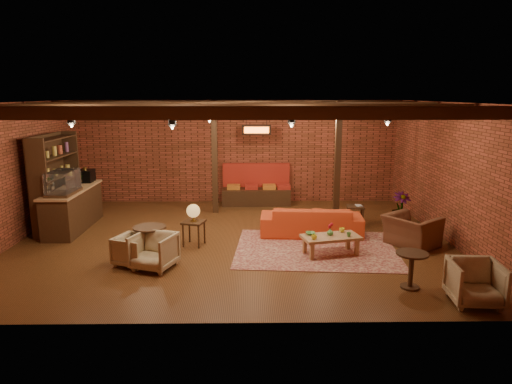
{
  "coord_description": "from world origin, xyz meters",
  "views": [
    {
      "loc": [
        0.39,
        -10.31,
        3.38
      ],
      "look_at": [
        0.54,
        0.2,
        1.12
      ],
      "focal_mm": 32.0,
      "sensor_mm": 36.0,
      "label": 1
    }
  ],
  "objects_px": {
    "armchair_a": "(133,249)",
    "plant_tall": "(403,177)",
    "armchair_b": "(154,249)",
    "round_table_left": "(150,237)",
    "armchair_right": "(412,226)",
    "coffee_table": "(330,238)",
    "side_table_book": "(355,207)",
    "round_table_right": "(411,264)",
    "side_table_lamp": "(193,214)",
    "armchair_far": "(475,281)",
    "sofa": "(311,221)"
  },
  "relations": [
    {
      "from": "side_table_book",
      "to": "round_table_right",
      "type": "bearing_deg",
      "value": -89.02
    },
    {
      "from": "armchair_right",
      "to": "sofa",
      "type": "bearing_deg",
      "value": 32.69
    },
    {
      "from": "armchair_b",
      "to": "side_table_book",
      "type": "distance_m",
      "value": 5.57
    },
    {
      "from": "armchair_far",
      "to": "armchair_a",
      "type": "bearing_deg",
      "value": 168.45
    },
    {
      "from": "sofa",
      "to": "side_table_book",
      "type": "height_order",
      "value": "sofa"
    },
    {
      "from": "sofa",
      "to": "plant_tall",
      "type": "bearing_deg",
      "value": -155.14
    },
    {
      "from": "round_table_left",
      "to": "coffee_table",
      "type": "bearing_deg",
      "value": 3.33
    },
    {
      "from": "armchair_b",
      "to": "plant_tall",
      "type": "distance_m",
      "value": 6.72
    },
    {
      "from": "armchair_a",
      "to": "side_table_book",
      "type": "bearing_deg",
      "value": -39.53
    },
    {
      "from": "round_table_left",
      "to": "armchair_a",
      "type": "height_order",
      "value": "round_table_left"
    },
    {
      "from": "side_table_lamp",
      "to": "armchair_far",
      "type": "relative_size",
      "value": 1.2
    },
    {
      "from": "coffee_table",
      "to": "side_table_book",
      "type": "distance_m",
      "value": 2.54
    },
    {
      "from": "side_table_lamp",
      "to": "armchair_right",
      "type": "bearing_deg",
      "value": -1.1
    },
    {
      "from": "armchair_right",
      "to": "plant_tall",
      "type": "distance_m",
      "value": 1.99
    },
    {
      "from": "armchair_a",
      "to": "plant_tall",
      "type": "relative_size",
      "value": 0.27
    },
    {
      "from": "round_table_right",
      "to": "armchair_far",
      "type": "height_order",
      "value": "armchair_far"
    },
    {
      "from": "coffee_table",
      "to": "round_table_left",
      "type": "height_order",
      "value": "round_table_left"
    },
    {
      "from": "side_table_book",
      "to": "armchair_right",
      "type": "bearing_deg",
      "value": -62.87
    },
    {
      "from": "armchair_right",
      "to": "armchair_far",
      "type": "xyz_separation_m",
      "value": [
        0.01,
        -2.95,
        -0.07
      ]
    },
    {
      "from": "sofa",
      "to": "armchair_right",
      "type": "distance_m",
      "value": 2.33
    },
    {
      "from": "side_table_lamp",
      "to": "coffee_table",
      "type": "bearing_deg",
      "value": -12.54
    },
    {
      "from": "side_table_book",
      "to": "side_table_lamp",
      "type": "bearing_deg",
      "value": -158.03
    },
    {
      "from": "round_table_left",
      "to": "armchair_b",
      "type": "bearing_deg",
      "value": -70.67
    },
    {
      "from": "coffee_table",
      "to": "round_table_right",
      "type": "relative_size",
      "value": 2.02
    },
    {
      "from": "armchair_a",
      "to": "sofa",
      "type": "bearing_deg",
      "value": -41.59
    },
    {
      "from": "armchair_a",
      "to": "armchair_b",
      "type": "distance_m",
      "value": 0.5
    },
    {
      "from": "coffee_table",
      "to": "armchair_b",
      "type": "bearing_deg",
      "value": -168.41
    },
    {
      "from": "side_table_lamp",
      "to": "round_table_right",
      "type": "height_order",
      "value": "side_table_lamp"
    },
    {
      "from": "coffee_table",
      "to": "side_table_lamp",
      "type": "relative_size",
      "value": 1.38
    },
    {
      "from": "coffee_table",
      "to": "armchair_b",
      "type": "distance_m",
      "value": 3.68
    },
    {
      "from": "side_table_book",
      "to": "armchair_far",
      "type": "xyz_separation_m",
      "value": [
        0.9,
        -4.68,
        -0.07
      ]
    },
    {
      "from": "round_table_left",
      "to": "side_table_book",
      "type": "distance_m",
      "value": 5.47
    },
    {
      "from": "armchair_b",
      "to": "coffee_table",
      "type": "bearing_deg",
      "value": 31.4
    },
    {
      "from": "side_table_lamp",
      "to": "round_table_right",
      "type": "xyz_separation_m",
      "value": [
        4.12,
        -2.4,
        -0.29
      ]
    },
    {
      "from": "round_table_left",
      "to": "armchair_right",
      "type": "height_order",
      "value": "armchair_right"
    },
    {
      "from": "side_table_lamp",
      "to": "armchair_b",
      "type": "distance_m",
      "value": 1.57
    },
    {
      "from": "coffee_table",
      "to": "armchair_a",
      "type": "relative_size",
      "value": 1.97
    },
    {
      "from": "armchair_a",
      "to": "armchair_far",
      "type": "xyz_separation_m",
      "value": [
        6.02,
        -1.84,
        0.06
      ]
    },
    {
      "from": "round_table_left",
      "to": "armchair_b",
      "type": "relative_size",
      "value": 0.9
    },
    {
      "from": "armchair_b",
      "to": "sofa",
      "type": "bearing_deg",
      "value": 52.22
    },
    {
      "from": "sofa",
      "to": "side_table_lamp",
      "type": "distance_m",
      "value": 2.89
    },
    {
      "from": "side_table_book",
      "to": "plant_tall",
      "type": "height_order",
      "value": "plant_tall"
    },
    {
      "from": "armchair_a",
      "to": "armchair_far",
      "type": "bearing_deg",
      "value": -85.49
    },
    {
      "from": "side_table_book",
      "to": "armchair_far",
      "type": "bearing_deg",
      "value": -79.09
    },
    {
      "from": "coffee_table",
      "to": "side_table_lamp",
      "type": "bearing_deg",
      "value": 167.46
    },
    {
      "from": "round_table_left",
      "to": "armchair_right",
      "type": "xyz_separation_m",
      "value": [
        5.74,
        0.79,
        -0.01
      ]
    },
    {
      "from": "coffee_table",
      "to": "side_table_book",
      "type": "xyz_separation_m",
      "value": [
        1.06,
        2.3,
        0.09
      ]
    },
    {
      "from": "round_table_right",
      "to": "side_table_book",
      "type": "bearing_deg",
      "value": 90.98
    },
    {
      "from": "side_table_book",
      "to": "coffee_table",
      "type": "bearing_deg",
      "value": -114.82
    },
    {
      "from": "sofa",
      "to": "coffee_table",
      "type": "relative_size",
      "value": 1.84
    }
  ]
}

